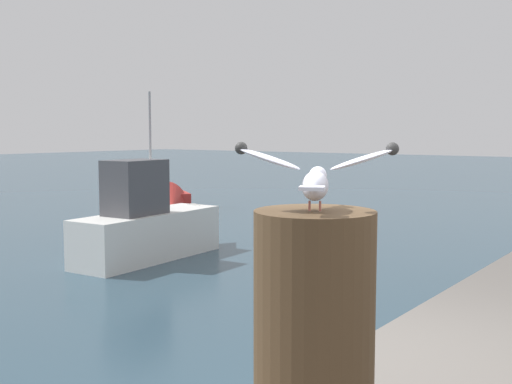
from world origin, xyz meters
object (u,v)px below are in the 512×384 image
object	(u,v)px
mooring_post	(314,345)
boat_red	(157,196)
seagull	(315,176)
boat_white	(157,225)

from	to	relation	value
mooring_post	boat_red	bearing A→B (deg)	46.98
seagull	boat_red	size ratio (longest dim) A/B	0.09
seagull	boat_white	xyz separation A→B (m)	(6.63, 7.46, -1.62)
mooring_post	seagull	distance (m)	0.59
mooring_post	seagull	size ratio (longest dim) A/B	1.80
mooring_post	seagull	world-z (taller)	seagull
mooring_post	boat_white	size ratio (longest dim) A/B	0.24
seagull	mooring_post	bearing A→B (deg)	-153.16
seagull	boat_red	xyz separation A→B (m)	(11.91, 12.77, -1.83)
boat_white	seagull	bearing A→B (deg)	-131.62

